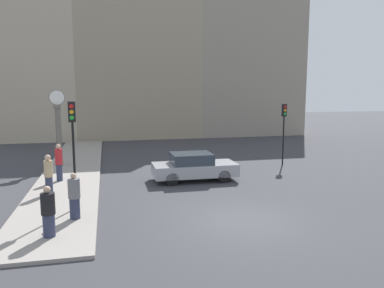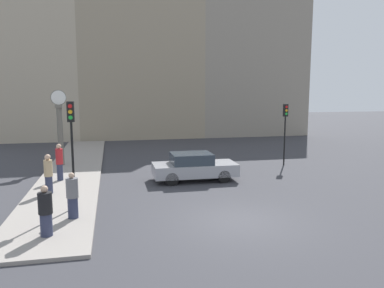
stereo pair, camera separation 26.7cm
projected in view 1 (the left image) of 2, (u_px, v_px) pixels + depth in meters
name	position (u px, v px, depth m)	size (l,w,h in m)	color
ground_plane	(241.00, 221.00, 13.29)	(120.00, 120.00, 0.00)	#38383D
sidewalk_corner	(73.00, 170.00, 21.48)	(3.05, 24.00, 0.12)	gray
building_row	(151.00, 64.00, 36.52)	(30.69, 5.00, 15.58)	#B7A88E
sedan_car	(194.00, 167.00, 19.16)	(4.26, 1.83, 1.43)	#9E9EA3
traffic_light_near	(73.00, 133.00, 13.91)	(0.26, 0.24, 4.07)	black
traffic_light_far	(284.00, 122.00, 22.90)	(0.26, 0.24, 3.78)	black
street_clock	(59.00, 129.00, 22.18)	(0.90, 0.42, 4.51)	#666056
pedestrian_red_top	(59.00, 162.00, 18.56)	(0.35, 0.35, 1.85)	#2D334C
pedestrian_grey_jacket	(74.00, 196.00, 13.07)	(0.42, 0.42, 1.64)	#2D334C
pedestrian_tan_coat	(49.00, 174.00, 16.20)	(0.37, 0.37, 1.73)	#2D334C
pedestrian_black_jacket	(48.00, 212.00, 11.45)	(0.43, 0.43, 1.60)	#2D334C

